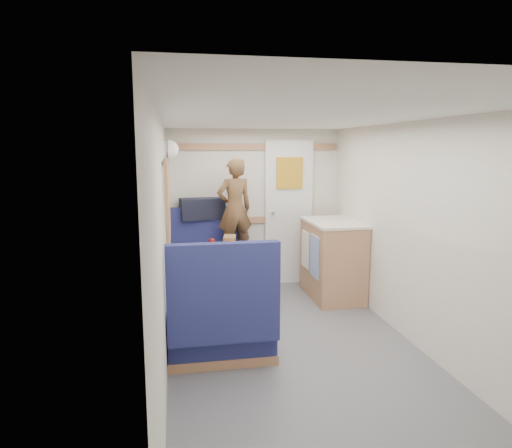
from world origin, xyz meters
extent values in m
plane|color=#515156|center=(0.00, 0.00, 0.00)|extent=(4.50, 4.50, 0.00)
plane|color=silver|center=(0.00, 0.00, 2.00)|extent=(4.50, 4.50, 0.00)
cube|color=silver|center=(0.00, 2.25, 1.00)|extent=(2.20, 0.02, 2.00)
cube|color=silver|center=(-1.10, 0.00, 1.00)|extent=(0.02, 4.50, 2.00)
cube|color=silver|center=(1.10, 0.00, 1.00)|extent=(0.02, 4.50, 2.00)
cube|color=#9B6A46|center=(0.00, 2.23, 0.85)|extent=(2.15, 0.02, 0.08)
cube|color=#9B6A46|center=(0.00, 2.23, 1.78)|extent=(2.15, 0.02, 0.08)
cube|color=#94A38B|center=(-1.08, 1.00, 1.25)|extent=(0.04, 1.30, 0.72)
cube|color=white|center=(0.45, 2.22, 0.93)|extent=(0.62, 0.04, 1.86)
cube|color=gold|center=(0.45, 2.19, 1.45)|extent=(0.34, 0.03, 0.40)
cylinder|color=silver|center=(0.23, 2.17, 0.95)|extent=(0.04, 0.10, 0.04)
cube|color=white|center=(-0.65, 1.00, 0.70)|extent=(0.62, 0.92, 0.04)
cylinder|color=silver|center=(-0.65, 1.00, 0.35)|extent=(0.08, 0.08, 0.66)
cylinder|color=silver|center=(-0.65, 1.00, 0.01)|extent=(0.36, 0.36, 0.03)
cube|color=navy|center=(-0.65, 1.80, 0.23)|extent=(0.88, 0.50, 0.45)
cube|color=navy|center=(-0.65, 2.08, 0.65)|extent=(0.88, 0.10, 0.80)
cube|color=#9B6A46|center=(-0.65, 1.80, 0.04)|extent=(0.90, 0.52, 0.08)
cube|color=navy|center=(-0.65, 0.20, 0.23)|extent=(0.88, 0.50, 0.45)
cube|color=navy|center=(-0.65, -0.08, 0.65)|extent=(0.88, 0.10, 0.80)
cube|color=#9B6A46|center=(-0.65, 0.20, 0.04)|extent=(0.90, 0.52, 0.08)
cube|color=#9B6A46|center=(-0.65, 2.12, 0.88)|extent=(0.90, 0.14, 0.04)
sphere|color=white|center=(-1.04, 1.85, 1.75)|extent=(0.20, 0.20, 0.20)
cube|color=#9B6A46|center=(0.82, 1.55, 0.45)|extent=(0.54, 0.90, 0.90)
cube|color=silver|center=(0.82, 1.55, 0.91)|extent=(0.56, 0.92, 0.03)
cube|color=#5972B2|center=(0.54, 1.37, 0.55)|extent=(0.01, 0.30, 0.48)
cube|color=silver|center=(0.54, 1.73, 0.55)|extent=(0.01, 0.28, 0.44)
imported|color=brown|center=(-0.30, 1.88, 1.05)|extent=(0.50, 0.39, 1.20)
cube|color=black|center=(-0.67, 2.12, 1.03)|extent=(0.56, 0.33, 0.26)
cube|color=silver|center=(-0.49, 0.76, 0.73)|extent=(0.33, 0.40, 0.02)
sphere|color=#E2560A|center=(-0.57, 0.79, 0.77)|extent=(0.07, 0.07, 0.07)
cube|color=#F2E38C|center=(-0.57, 0.86, 0.76)|extent=(0.12, 0.09, 0.04)
cylinder|color=white|center=(-0.66, 0.94, 0.72)|extent=(0.06, 0.06, 0.01)
cylinder|color=white|center=(-0.66, 0.94, 0.78)|extent=(0.01, 0.01, 0.10)
sphere|color=#490709|center=(-0.66, 0.94, 0.85)|extent=(0.08, 0.08, 0.08)
cylinder|color=white|center=(-0.78, 0.79, 0.77)|extent=(0.07, 0.07, 0.11)
cylinder|color=#965115|center=(-0.43, 1.15, 0.77)|extent=(0.06, 0.06, 0.10)
cylinder|color=black|center=(-0.56, 1.10, 0.77)|extent=(0.04, 0.04, 0.10)
cylinder|color=white|center=(-0.65, 0.98, 0.76)|extent=(0.03, 0.03, 0.08)
cube|color=brown|center=(-0.43, 1.38, 0.77)|extent=(0.17, 0.25, 0.10)
camera|label=1|loc=(-1.01, -3.47, 1.76)|focal=32.00mm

